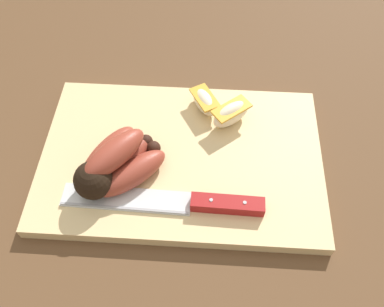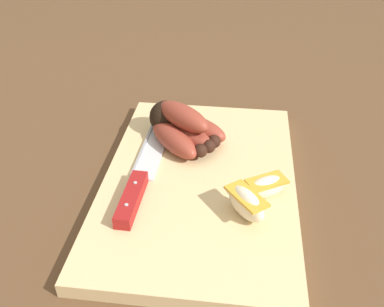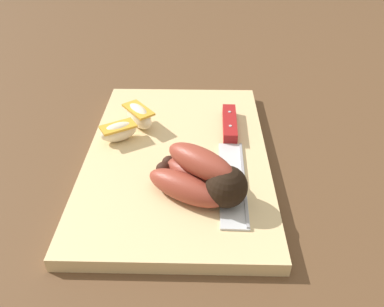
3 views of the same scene
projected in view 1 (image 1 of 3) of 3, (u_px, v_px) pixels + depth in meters
ground_plane at (177, 154)px, 0.63m from camera, size 6.00×6.00×0.00m
cutting_board at (182, 158)px, 0.61m from camera, size 0.42×0.27×0.02m
banana_bunch at (115, 164)px, 0.56m from camera, size 0.14×0.14×0.07m
chefs_knife at (192, 203)px, 0.55m from camera, size 0.28×0.04×0.02m
apple_wedge_near at (205, 101)px, 0.64m from camera, size 0.05×0.06×0.03m
apple_wedge_middle at (231, 114)px, 0.62m from camera, size 0.07×0.06×0.04m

